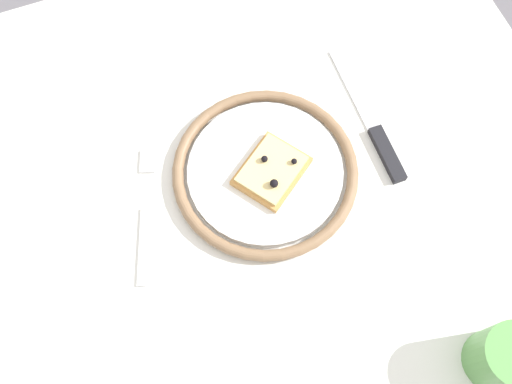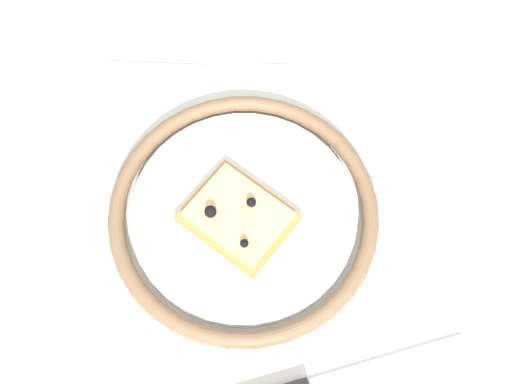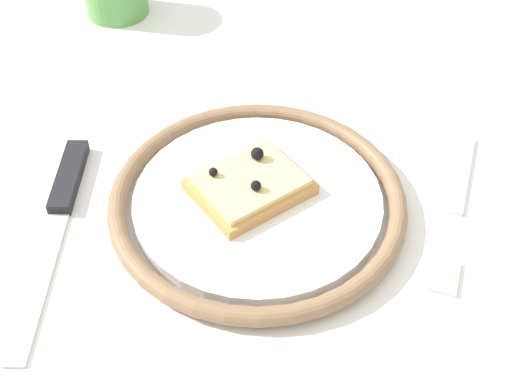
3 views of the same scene
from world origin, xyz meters
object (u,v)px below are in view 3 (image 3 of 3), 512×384
object	(u,v)px
fork	(456,208)
dining_table	(276,274)
knife	(62,203)
plate	(257,200)
pizza_slice_near	(250,184)

from	to	relation	value
fork	dining_table	bearing A→B (deg)	-1.34
dining_table	knife	world-z (taller)	knife
plate	knife	xyz separation A→B (m)	(0.18, -0.00, -0.00)
dining_table	fork	distance (m)	0.19
pizza_slice_near	knife	xyz separation A→B (m)	(0.17, 0.00, -0.02)
fork	knife	bearing A→B (deg)	-1.03
pizza_slice_near	plate	bearing A→B (deg)	131.96
plate	knife	distance (m)	0.18
pizza_slice_near	knife	bearing A→B (deg)	1.55
pizza_slice_near	fork	xyz separation A→B (m)	(-0.19, 0.01, -0.02)
plate	pizza_slice_near	world-z (taller)	pizza_slice_near
plate	pizza_slice_near	bearing A→B (deg)	-48.04
knife	fork	size ratio (longest dim) A/B	1.23
pizza_slice_near	knife	size ratio (longest dim) A/B	0.51
dining_table	knife	bearing A→B (deg)	-0.78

